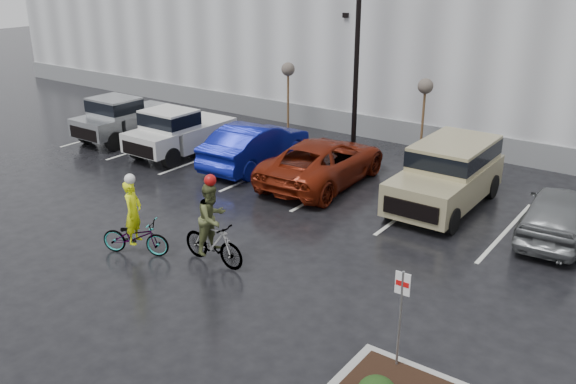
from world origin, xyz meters
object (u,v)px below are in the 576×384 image
Objects in this scene: lamppost at (359,9)px; fire_lane_sign at (401,309)px; cyclist_olive at (213,232)px; cyclist_hivis at (135,230)px; car_red at (323,161)px; pickup_silver at (132,116)px; pickup_white at (186,129)px; car_grey at (559,213)px; sapling_mid at (425,91)px; suv_tan at (446,177)px; sapling_west at (288,73)px; car_blue at (256,145)px.

lamppost is 4.19× the size of fire_lane_sign.
cyclist_olive is at bearing 167.59° from fire_lane_sign.
lamppost is at bearing -24.57° from cyclist_hivis.
pickup_silver is at bearing -3.04° from car_red.
pickup_white is 14.34m from car_grey.
pickup_silver is at bearing 58.48° from cyclist_olive.
suv_tan is at bearing -57.43° from sapling_mid.
suv_tan is 2.23× the size of cyclist_hivis.
cyclist_hivis is (-0.19, -11.31, -4.98)m from lamppost.
lamppost reaches higher than car_grey.
sapling_west is 13.68m from car_grey.
cyclist_hivis is (-5.44, -8.01, -0.32)m from suv_tan.
pickup_silver is (-9.15, -3.65, -4.71)m from lamppost.
lamppost is 1.81× the size of car_blue.
sapling_mid is at bearing -112.16° from car_red.
sapling_mid is 6.83m from car_blue.
sapling_west is 0.62× the size of pickup_silver.
lamppost is 4.03× the size of cyclist_hivis.
car_blue is at bearing -135.87° from sapling_mid.
sapling_west is at bearing 71.85° from pickup_white.
car_blue is 0.89× the size of car_red.
car_blue is at bearing -121.78° from lamppost.
car_red is 7.86m from car_grey.
fire_lane_sign is at bearing -117.15° from cyclist_hivis.
pickup_silver is 2.27× the size of cyclist_hivis.
cyclist_hivis is at bearing 36.94° from car_grey.
pickup_silver is 1.02× the size of suv_tan.
cyclist_hivis is at bearing -124.17° from suv_tan.
pickup_silver and pickup_white have the same top height.
suv_tan is (9.25, -4.30, -1.70)m from sapling_west.
sapling_mid is at bearing 0.00° from sapling_west.
car_blue is 2.23× the size of cyclist_hivis.
suv_tan is (4.36, 0.35, 0.24)m from car_red.
sapling_mid reaches higher than cyclist_olive.
sapling_mid is (6.50, 0.00, 0.00)m from sapling_west.
pickup_silver is at bearing 176.54° from pickup_white.
car_red is at bearing 1.91° from pickup_white.
fire_lane_sign reaches higher than pickup_white.
cyclist_hivis is at bearing 101.97° from car_blue.
sapling_mid is 12.66m from pickup_silver.
cyclist_hivis is at bearing -72.79° from sapling_west.
lamppost is 7.75m from suv_tan.
pickup_silver is 6.93m from car_blue.
sapling_mid is 12.76m from cyclist_hivis.
cyclist_olive is at bearing -92.37° from cyclist_hivis.
fire_lane_sign reaches higher than car_red.
cyclist_hivis is 0.93× the size of cyclist_olive.
sapling_west is at bearing 27.43° from cyclist_olive.
suv_tan is at bearing 179.37° from car_blue.
cyclist_olive is (5.89, -11.50, -1.84)m from sapling_west.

